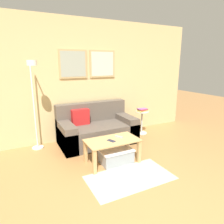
% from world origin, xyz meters
% --- Properties ---
extents(wall_back, '(5.60, 0.09, 2.55)m').
position_xyz_m(wall_back, '(0.00, 2.99, 1.28)').
color(wall_back, tan).
rests_on(wall_back, ground_plane).
extents(area_rug, '(1.25, 0.69, 0.01)m').
position_xyz_m(area_rug, '(0.07, 1.06, 0.00)').
color(area_rug, '#B2B79E').
rests_on(area_rug, ground_plane).
extents(couch, '(1.56, 0.85, 0.82)m').
position_xyz_m(couch, '(0.16, 2.55, 0.28)').
color(couch, brown).
rests_on(couch, ground_plane).
extents(coffee_table, '(0.88, 0.48, 0.41)m').
position_xyz_m(coffee_table, '(0.05, 1.60, 0.32)').
color(coffee_table, tan).
rests_on(coffee_table, ground_plane).
extents(storage_bin, '(0.55, 0.35, 0.24)m').
position_xyz_m(storage_bin, '(0.11, 1.56, 0.12)').
color(storage_bin, gray).
rests_on(storage_bin, ground_plane).
extents(floor_lamp, '(0.22, 0.51, 1.70)m').
position_xyz_m(floor_lamp, '(-1.00, 2.62, 1.13)').
color(floor_lamp, white).
rests_on(floor_lamp, ground_plane).
extents(side_table, '(0.31, 0.31, 0.55)m').
position_xyz_m(side_table, '(1.33, 2.56, 0.32)').
color(side_table, silver).
rests_on(side_table, ground_plane).
extents(book_stack, '(0.25, 0.19, 0.07)m').
position_xyz_m(book_stack, '(1.32, 2.55, 0.58)').
color(book_stack, '#D8C666').
rests_on(book_stack, side_table).
extents(remote_control, '(0.10, 0.15, 0.02)m').
position_xyz_m(remote_control, '(0.20, 1.64, 0.42)').
color(remote_control, '#99999E').
rests_on(remote_control, coffee_table).
extents(cell_phone, '(0.11, 0.15, 0.01)m').
position_xyz_m(cell_phone, '(0.01, 1.56, 0.41)').
color(cell_phone, '#1E2338').
rests_on(cell_phone, coffee_table).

